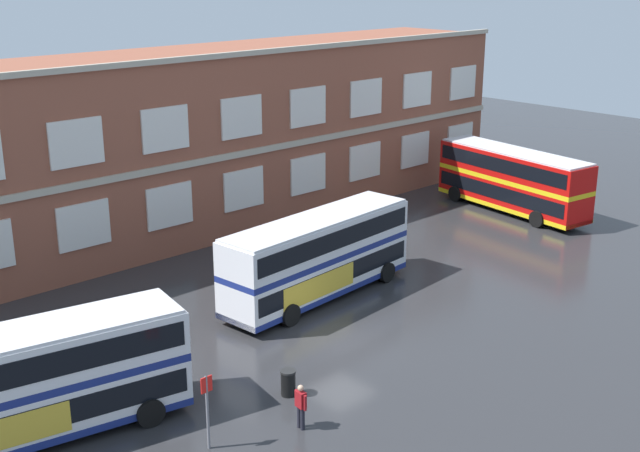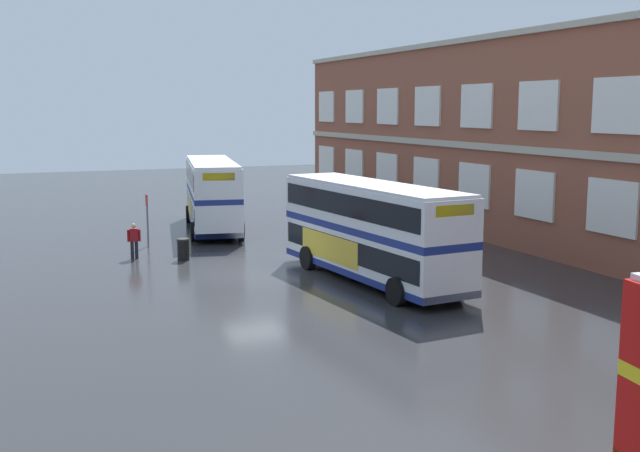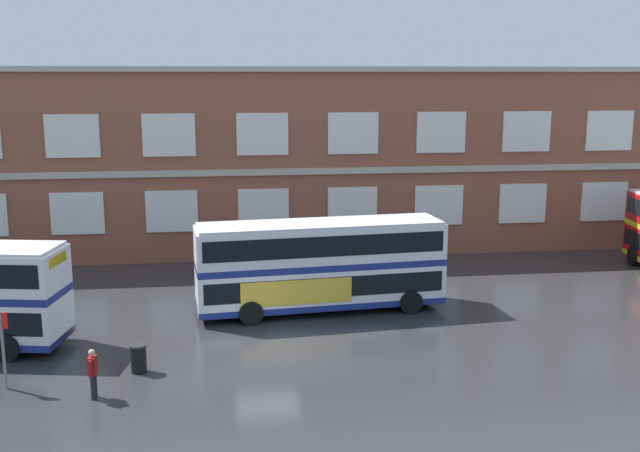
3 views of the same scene
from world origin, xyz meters
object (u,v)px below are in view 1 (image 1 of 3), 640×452
Objects in this scene: double_decker_near at (24,385)px; double_decker_far at (512,179)px; waiting_passenger at (301,405)px; bus_stand_flag at (207,405)px; station_litter_bin at (288,383)px; double_decker_middle at (318,256)px.

double_decker_near and double_decker_far have the same top height.
double_decker_far reaches higher than waiting_passenger.
bus_stand_flag reaches higher than station_litter_bin.
double_decker_far is 6.62× the size of waiting_passenger.
double_decker_middle is 13.69m from bus_stand_flag.
bus_stand_flag is (-30.88, -9.11, -0.51)m from double_decker_far.
station_litter_bin is (-26.56, -8.22, -1.63)m from double_decker_far.
waiting_passenger is at bearing -135.97° from double_decker_middle.
bus_stand_flag is (-3.10, 1.19, 0.70)m from waiting_passenger.
double_decker_near reaches higher than bus_stand_flag.
double_decker_far is at bearing 16.44° from bus_stand_flag.
double_decker_near is 1.01× the size of double_decker_middle.
bus_stand_flag is at bearing -168.39° from station_litter_bin.
double_decker_far reaches higher than station_litter_bin.
double_decker_near is 1.00× the size of double_decker_far.
bus_stand_flag is 4.55m from station_litter_bin.
station_litter_bin is (-7.37, -6.23, -1.63)m from double_decker_middle.
waiting_passenger is (7.30, -5.73, -1.22)m from double_decker_near.
bus_stand_flag is (4.20, -4.54, -0.51)m from double_decker_near.
bus_stand_flag is at bearing -47.23° from double_decker_near.
station_litter_bin is (4.32, 0.89, -1.12)m from bus_stand_flag.
double_decker_far is (19.19, 2.00, 0.00)m from double_decker_middle.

